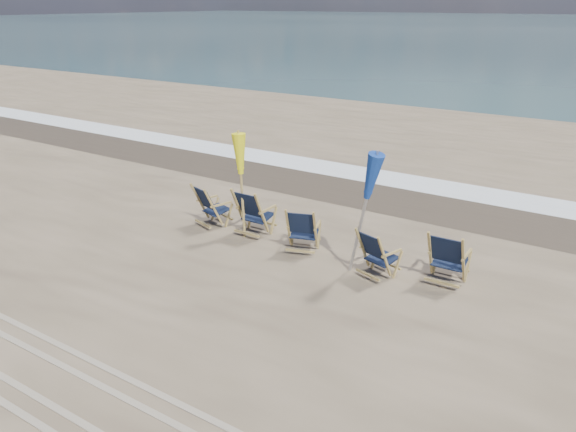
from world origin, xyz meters
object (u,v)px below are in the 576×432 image
object	(u,v)px
beach_chair_1	(262,215)
umbrella_yellow	(241,160)
umbrella_blue	(364,179)
beach_chair_3	(384,259)
beach_chair_2	(315,232)
beach_chair_0	(213,209)
beach_chair_4	(463,263)

from	to	relation	value
beach_chair_1	umbrella_yellow	size ratio (longest dim) A/B	0.49
beach_chair_1	umbrella_blue	xyz separation A→B (m)	(2.50, -0.40, 1.34)
beach_chair_1	beach_chair_3	distance (m)	3.04
beach_chair_2	umbrella_blue	size ratio (longest dim) A/B	0.41
beach_chair_3	umbrella_blue	distance (m)	1.49
beach_chair_0	beach_chair_3	bearing A→B (deg)	-166.96
beach_chair_1	beach_chair_4	bearing A→B (deg)	-178.82
umbrella_blue	beach_chair_1	bearing A→B (deg)	170.96
beach_chair_2	beach_chair_1	bearing A→B (deg)	-20.83
beach_chair_0	beach_chair_1	world-z (taller)	beach_chair_1
beach_chair_0	beach_chair_4	size ratio (longest dim) A/B	0.95
beach_chair_4	umbrella_yellow	size ratio (longest dim) A/B	0.47
beach_chair_2	umbrella_yellow	distance (m)	2.17
beach_chair_2	beach_chair_4	distance (m)	2.91
beach_chair_0	beach_chair_2	size ratio (longest dim) A/B	1.01
umbrella_yellow	umbrella_blue	distance (m)	2.97
beach_chair_4	umbrella_blue	bearing A→B (deg)	14.03
beach_chair_1	umbrella_blue	world-z (taller)	umbrella_blue
beach_chair_4	umbrella_blue	size ratio (longest dim) A/B	0.44
beach_chair_1	umbrella_blue	size ratio (longest dim) A/B	0.45
beach_chair_1	beach_chair_2	distance (m)	1.35
beach_chair_2	beach_chair_4	bearing A→B (deg)	164.31
beach_chair_1	umbrella_yellow	xyz separation A→B (m)	(-0.45, -0.08, 1.16)
beach_chair_2	beach_chair_4	xyz separation A→B (m)	(2.90, 0.14, 0.03)
beach_chair_2	beach_chair_3	distance (m)	1.70
beach_chair_0	beach_chair_3	xyz separation A→B (m)	(4.19, -0.27, -0.02)
beach_chair_2	beach_chair_3	bearing A→B (deg)	148.51
beach_chair_3	umbrella_yellow	size ratio (longest dim) A/B	0.43
beach_chair_1	umbrella_yellow	bearing A→B (deg)	10.49
beach_chair_0	umbrella_yellow	xyz separation A→B (m)	(0.74, 0.09, 1.21)
beach_chair_3	beach_chair_4	bearing A→B (deg)	-139.51
beach_chair_3	umbrella_yellow	xyz separation A→B (m)	(-3.45, 0.36, 1.23)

